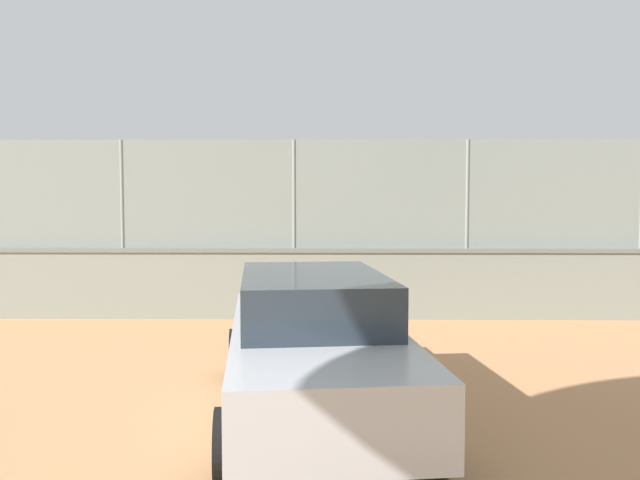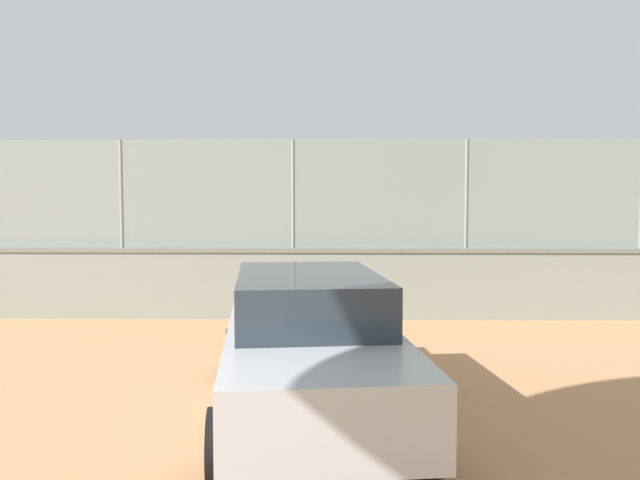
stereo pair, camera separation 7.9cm
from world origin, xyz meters
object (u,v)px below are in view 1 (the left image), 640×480
object	(u,v)px
player_near_wall_returning	(219,253)
spare_ball_by_wall	(419,299)
player_at_service_line	(344,239)
sports_ball	(359,233)
parked_car_silver	(314,341)
courtside_bench	(225,287)
player_foreground_swinging	(405,248)

from	to	relation	value
player_near_wall_returning	spare_ball_by_wall	bearing A→B (deg)	152.84
player_at_service_line	sports_ball	bearing A→B (deg)	91.97
player_near_wall_returning	sports_ball	world-z (taller)	player_near_wall_returning
parked_car_silver	sports_ball	bearing A→B (deg)	-95.87
player_at_service_line	courtside_bench	bearing A→B (deg)	72.68
sports_ball	spare_ball_by_wall	size ratio (longest dim) A/B	0.43
parked_car_silver	player_foreground_swinging	bearing A→B (deg)	-102.13
sports_ball	courtside_bench	size ratio (longest dim) A/B	0.05
sports_ball	courtside_bench	bearing A→B (deg)	48.42
player_at_service_line	courtside_bench	world-z (taller)	player_at_service_line
player_foreground_swinging	sports_ball	bearing A→B (deg)	43.90
player_foreground_swinging	player_at_service_line	world-z (taller)	player_foreground_swinging
player_near_wall_returning	parked_car_silver	xyz separation A→B (m)	(-2.66, 9.83, -0.14)
player_foreground_swinging	courtside_bench	bearing A→B (deg)	47.06
player_foreground_swinging	sports_ball	distance (m)	1.98
player_at_service_line	player_near_wall_returning	distance (m)	6.56
player_at_service_line	sports_ball	distance (m)	5.60
sports_ball	spare_ball_by_wall	world-z (taller)	sports_ball
player_foreground_swinging	parked_car_silver	world-z (taller)	player_foreground_swinging
parked_car_silver	player_at_service_line	bearing A→B (deg)	-93.04
spare_ball_by_wall	player_at_service_line	bearing A→B (deg)	-80.06
spare_ball_by_wall	courtside_bench	size ratio (longest dim) A/B	0.12
player_foreground_swinging	player_near_wall_returning	size ratio (longest dim) A/B	1.02
sports_ball	player_at_service_line	bearing A→B (deg)	-88.03
player_near_wall_returning	spare_ball_by_wall	xyz separation A→B (m)	(-4.89, 2.51, -0.83)
spare_ball_by_wall	parked_car_silver	world-z (taller)	parked_car_silver
parked_car_silver	player_near_wall_returning	bearing A→B (deg)	-74.85
spare_ball_by_wall	courtside_bench	distance (m)	4.30
sports_ball	player_foreground_swinging	bearing A→B (deg)	-136.10
player_at_service_line	sports_ball	world-z (taller)	player_at_service_line
player_at_service_line	parked_car_silver	size ratio (longest dim) A/B	0.34
player_foreground_swinging	player_near_wall_returning	distance (m)	5.23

